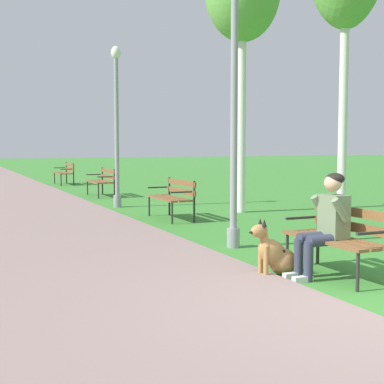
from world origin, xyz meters
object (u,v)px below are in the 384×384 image
object	(u,v)px
park_bench_far	(102,179)
lamp_post_near	(234,90)
dog_shepherd	(276,254)
park_bench_near	(340,234)
park_bench_furthest	(65,171)
person_seated_on_near_bench	(326,221)
park_bench_mid	(173,195)
lamp_post_mid	(117,125)

from	to	relation	value
park_bench_far	lamp_post_near	xyz separation A→B (m)	(-0.36, -9.24, 1.90)
park_bench_far	dog_shepherd	size ratio (longest dim) A/B	1.80
park_bench_near	lamp_post_near	distance (m)	2.92
park_bench_furthest	person_seated_on_near_bench	bearing A→B (deg)	-90.77
park_bench_mid	lamp_post_mid	bearing A→B (deg)	99.48
park_bench_far	dog_shepherd	bearing A→B (deg)	-93.93
lamp_post_mid	person_seated_on_near_bench	bearing A→B (deg)	-88.94
park_bench_mid	dog_shepherd	bearing A→B (deg)	-98.38
park_bench_mid	park_bench_far	bearing A→B (deg)	90.23
park_bench_furthest	park_bench_mid	bearing A→B (deg)	-89.67
park_bench_near	lamp_post_mid	bearing A→B (deg)	92.48
park_bench_near	person_seated_on_near_bench	size ratio (longest dim) A/B	1.20
park_bench_mid	lamp_post_near	size ratio (longest dim) A/B	0.32
park_bench_furthest	dog_shepherd	distance (m)	16.64
park_bench_near	dog_shepherd	size ratio (longest dim) A/B	1.80
lamp_post_near	park_bench_furthest	bearing A→B (deg)	88.76
park_bench_far	lamp_post_mid	xyz separation A→B (m)	(-0.42, -3.09, 1.56)
person_seated_on_near_bench	park_bench_near	bearing A→B (deg)	-0.94
park_bench_furthest	lamp_post_near	distance (m)	14.88
park_bench_furthest	park_bench_near	bearing A→B (deg)	-90.07
park_bench_mid	person_seated_on_near_bench	distance (m)	5.67
park_bench_far	park_bench_furthest	size ratio (longest dim) A/B	1.00
park_bench_near	lamp_post_near	size ratio (longest dim) A/B	0.32
park_bench_near	dog_shepherd	xyz separation A→B (m)	(-0.70, 0.33, -0.25)
park_bench_mid	park_bench_furthest	bearing A→B (deg)	90.33
park_bench_furthest	dog_shepherd	world-z (taller)	park_bench_furthest
person_seated_on_near_bench	park_bench_far	bearing A→B (deg)	88.65
park_bench_mid	dog_shepherd	xyz separation A→B (m)	(-0.79, -5.34, -0.25)
park_bench_mid	dog_shepherd	world-z (taller)	park_bench_mid
dog_shepherd	park_bench_near	bearing A→B (deg)	-25.02
park_bench_near	park_bench_mid	bearing A→B (deg)	89.13
dog_shepherd	lamp_post_mid	size ratio (longest dim) A/B	0.21
park_bench_near	park_bench_furthest	size ratio (longest dim) A/B	1.00
lamp_post_near	lamp_post_mid	world-z (taller)	lamp_post_near
lamp_post_near	park_bench_far	bearing A→B (deg)	87.77
park_bench_mid	lamp_post_mid	world-z (taller)	lamp_post_mid
park_bench_mid	lamp_post_near	world-z (taller)	lamp_post_near
park_bench_near	dog_shepherd	world-z (taller)	park_bench_near
park_bench_mid	park_bench_far	size ratio (longest dim) A/B	1.00
park_bench_near	park_bench_far	size ratio (longest dim) A/B	1.00
lamp_post_near	lamp_post_mid	bearing A→B (deg)	90.59
park_bench_furthest	dog_shepherd	xyz separation A→B (m)	(-0.72, -16.62, -0.25)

